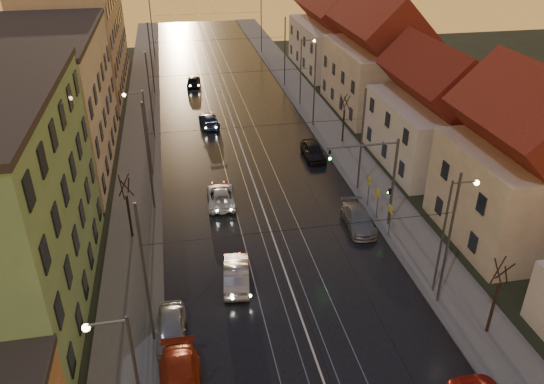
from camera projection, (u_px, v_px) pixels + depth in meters
road at (235, 128)px, 58.10m from camera, size 16.00×120.00×0.04m
sidewalk_left at (142, 134)px, 56.41m from camera, size 4.00×120.00×0.15m
sidewalk_right at (323, 121)px, 59.74m from camera, size 4.00×120.00×0.15m
tram_rail_0 at (215, 129)px, 57.72m from camera, size 0.06×120.00×0.03m
tram_rail_1 at (228, 128)px, 57.95m from camera, size 0.06×120.00×0.03m
tram_rail_2 at (242, 127)px, 58.21m from camera, size 0.06×120.00×0.03m
tram_rail_3 at (254, 126)px, 58.45m from camera, size 0.06×120.00×0.03m
apartment_left_2 at (46, 104)px, 47.15m from camera, size 10.00×20.00×12.00m
apartment_left_3 at (78, 35)px, 67.33m from camera, size 10.00×24.00×14.00m
house_right_1 at (521, 170)px, 36.79m from camera, size 8.67×10.20×10.80m
house_right_2 at (435, 116)px, 48.37m from camera, size 9.18×12.24×9.20m
house_right_3 at (377, 61)px, 60.73m from camera, size 9.18×14.28×11.50m
house_right_4 at (331, 34)px, 76.59m from camera, size 9.18×16.32×10.00m
catenary_pole_l_1 at (145, 277)px, 27.83m from camera, size 0.16×0.16×9.00m
catenary_pole_r_1 at (448, 242)px, 30.69m from camera, size 0.16×0.16×9.00m
catenary_pole_l_2 at (149, 158)px, 40.74m from camera, size 0.16×0.16×9.00m
catenary_pole_r_2 at (362, 141)px, 43.60m from camera, size 0.16×0.16×9.00m
catenary_pole_l_3 at (150, 96)px, 53.65m from camera, size 0.16×0.16×9.00m
catenary_pole_r_3 at (314, 87)px, 56.51m from camera, size 0.16×0.16×9.00m
catenary_pole_l_4 at (151, 59)px, 66.57m from camera, size 0.16×0.16×9.00m
catenary_pole_r_4 at (285, 52)px, 69.43m from camera, size 0.16×0.16×9.00m
catenary_pole_l_5 at (152, 29)px, 82.06m from camera, size 0.16×0.16×9.00m
catenary_pole_r_5 at (261, 25)px, 84.92m from camera, size 0.16×0.16×9.00m
street_lamp_0 at (129, 376)px, 21.53m from camera, size 1.75×0.32×8.00m
street_lamp_1 at (449, 226)px, 31.45m from camera, size 1.75×0.32×8.00m
street_lamp_2 at (143, 126)px, 45.64m from camera, size 1.75×0.32×8.00m
street_lamp_3 at (303, 65)px, 62.44m from camera, size 1.75×0.32×8.00m
traffic_light_mast at (381, 173)px, 38.29m from camera, size 5.30×0.32×7.20m
bare_tree_0 at (128, 209)px, 38.00m from camera, size 1.09×1.09×5.11m
bare_tree_1 at (495, 299)px, 29.34m from camera, size 1.09×1.09×5.11m
bare_tree_2 at (344, 120)px, 53.48m from camera, size 1.09×1.09×5.11m
driving_car_1 at (236, 274)px, 34.15m from camera, size 2.13×4.74×1.51m
driving_car_2 at (221, 196)px, 43.36m from camera, size 2.37×4.83×1.32m
driving_car_3 at (209, 120)px, 58.39m from camera, size 2.22×4.72×1.33m
driving_car_4 at (193, 81)px, 71.14m from camera, size 2.14×4.32×1.41m
parked_left_3 at (171, 328)px, 29.84m from camera, size 1.85×4.24×1.42m
parked_right_1 at (358, 219)px, 40.13m from camera, size 2.25×4.90×1.39m
parked_right_2 at (313, 151)px, 50.99m from camera, size 1.83×4.52×1.54m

